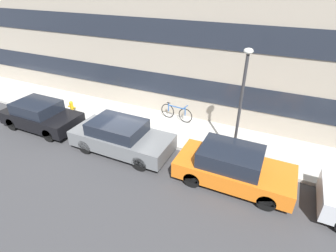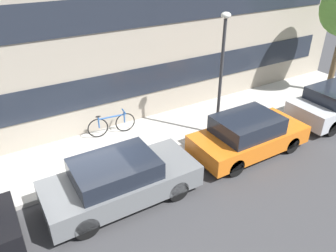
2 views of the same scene
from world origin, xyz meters
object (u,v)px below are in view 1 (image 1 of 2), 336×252
fire_hydrant (72,107)px  lamp_post (242,95)px  bicycle (176,112)px  parked_car_grey (121,137)px  parked_car_black (41,115)px  parked_car_orange (233,167)px

fire_hydrant → lamp_post: (8.72, -0.32, 2.38)m
fire_hydrant → bicycle: size_ratio=0.37×
fire_hydrant → bicycle: 5.62m
parked_car_grey → fire_hydrant: size_ratio=6.47×
parked_car_black → fire_hydrant: (0.35, 1.67, -0.20)m
parked_car_black → bicycle: parked_car_black is taller
parked_car_grey → lamp_post: lamp_post is taller
parked_car_grey → bicycle: parked_car_grey is taller
bicycle → lamp_post: 4.49m
parked_car_black → parked_car_orange: (9.34, 0.00, 0.01)m
parked_car_grey → parked_car_orange: parked_car_orange is taller
lamp_post → parked_car_grey: bearing=-163.0°
parked_car_grey → lamp_post: 5.12m
parked_car_black → fire_hydrant: parked_car_black is taller
lamp_post → fire_hydrant: bearing=177.9°
parked_car_black → parked_car_grey: parked_car_grey is taller
bicycle → parked_car_black: bearing=-143.9°
bicycle → lamp_post: bearing=-23.9°
lamp_post → bicycle: bearing=149.9°
parked_car_grey → parked_car_orange: size_ratio=1.05×
bicycle → lamp_post: (3.34, -1.94, 2.29)m
parked_car_orange → fire_hydrant: size_ratio=6.14×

